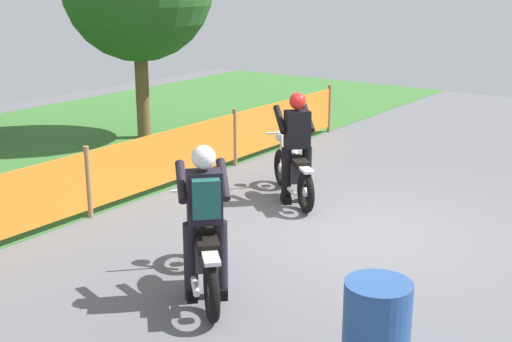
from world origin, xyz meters
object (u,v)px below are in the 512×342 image
(motorcycle_lead, at_px, (203,249))
(rider_trailing, at_px, (297,144))
(motorcycle_trailing, at_px, (293,170))
(rider_lead, at_px, (205,214))
(oil_drum, at_px, (376,330))

(motorcycle_lead, relative_size, rider_trailing, 0.93)
(motorcycle_trailing, distance_m, rider_lead, 3.63)
(rider_trailing, bearing_deg, rider_lead, 147.33)
(motorcycle_lead, height_order, rider_trailing, rider_trailing)
(motorcycle_trailing, relative_size, rider_lead, 0.92)
(rider_trailing, relative_size, oil_drum, 1.92)
(motorcycle_lead, distance_m, motorcycle_trailing, 3.40)
(motorcycle_lead, bearing_deg, rider_lead, -179.49)
(motorcycle_lead, bearing_deg, oil_drum, -147.08)
(motorcycle_trailing, bearing_deg, rider_lead, 148.99)
(motorcycle_lead, distance_m, oil_drum, 2.34)
(motorcycle_trailing, height_order, oil_drum, motorcycle_trailing)
(rider_lead, relative_size, oil_drum, 1.92)
(motorcycle_lead, xyz_separation_m, rider_trailing, (3.14, 0.81, 0.44))
(oil_drum, bearing_deg, motorcycle_lead, 78.97)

